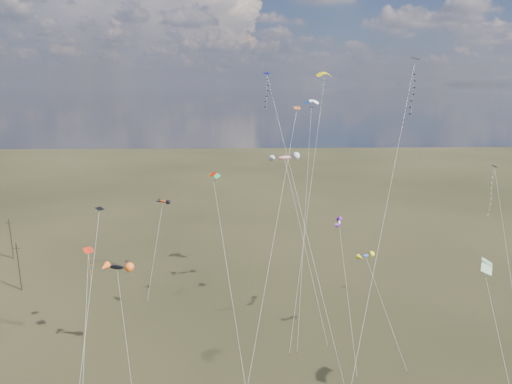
{
  "coord_description": "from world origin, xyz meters",
  "views": [
    {
      "loc": [
        -1.89,
        -40.12,
        32.7
      ],
      "look_at": [
        0.0,
        18.0,
        19.0
      ],
      "focal_mm": 32.0,
      "sensor_mm": 36.0,
      "label": 1
    }
  ],
  "objects_px": {
    "utility_pole_near": "(19,266)",
    "diamond_black_high": "(410,104)",
    "parafoil_yellow": "(324,75)",
    "novelty_black_orange": "(117,267)",
    "utility_pole_far": "(11,239)"
  },
  "relations": [
    {
      "from": "utility_pole_far",
      "to": "parafoil_yellow",
      "type": "height_order",
      "value": "parafoil_yellow"
    },
    {
      "from": "diamond_black_high",
      "to": "parafoil_yellow",
      "type": "distance_m",
      "value": 17.71
    },
    {
      "from": "utility_pole_near",
      "to": "utility_pole_far",
      "type": "bearing_deg",
      "value": 119.74
    },
    {
      "from": "utility_pole_far",
      "to": "parafoil_yellow",
      "type": "xyz_separation_m",
      "value": [
        56.19,
        -16.5,
        30.05
      ]
    },
    {
      "from": "utility_pole_near",
      "to": "utility_pole_far",
      "type": "xyz_separation_m",
      "value": [
        -8.0,
        14.0,
        0.0
      ]
    },
    {
      "from": "utility_pole_near",
      "to": "novelty_black_orange",
      "type": "relative_size",
      "value": 0.64
    },
    {
      "from": "utility_pole_near",
      "to": "diamond_black_high",
      "type": "relative_size",
      "value": 0.22
    },
    {
      "from": "parafoil_yellow",
      "to": "novelty_black_orange",
      "type": "relative_size",
      "value": 2.79
    },
    {
      "from": "utility_pole_near",
      "to": "diamond_black_high",
      "type": "xyz_separation_m",
      "value": [
        55.14,
        -18.4,
        26.48
      ]
    },
    {
      "from": "utility_pole_far",
      "to": "diamond_black_high",
      "type": "distance_m",
      "value": 75.75
    },
    {
      "from": "parafoil_yellow",
      "to": "novelty_black_orange",
      "type": "height_order",
      "value": "parafoil_yellow"
    },
    {
      "from": "utility_pole_near",
      "to": "parafoil_yellow",
      "type": "xyz_separation_m",
      "value": [
        48.19,
        -2.5,
        30.05
      ]
    },
    {
      "from": "diamond_black_high",
      "to": "parafoil_yellow",
      "type": "relative_size",
      "value": 1.02
    },
    {
      "from": "parafoil_yellow",
      "to": "novelty_black_orange",
      "type": "xyz_separation_m",
      "value": [
        -26.76,
        -17.22,
        -22.26
      ]
    },
    {
      "from": "diamond_black_high",
      "to": "novelty_black_orange",
      "type": "distance_m",
      "value": 38.57
    }
  ]
}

